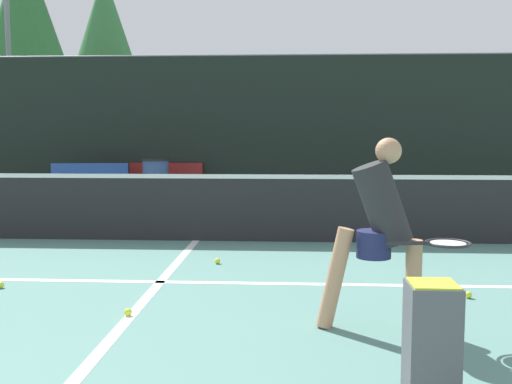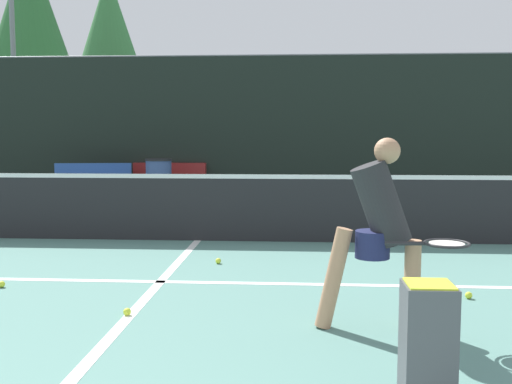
{
  "view_description": "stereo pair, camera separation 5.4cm",
  "coord_description": "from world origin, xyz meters",
  "px_view_note": "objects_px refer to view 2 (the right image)",
  "views": [
    {
      "loc": [
        1.34,
        -0.45,
        1.55
      ],
      "look_at": [
        1.0,
        5.45,
        0.95
      ],
      "focal_mm": 42.0,
      "sensor_mm": 36.0,
      "label": 1
    },
    {
      "loc": [
        1.39,
        -0.45,
        1.55
      ],
      "look_at": [
        1.0,
        5.45,
        0.95
      ],
      "focal_mm": 42.0,
      "sensor_mm": 36.0,
      "label": 2
    }
  ],
  "objects_px": {
    "ball_hopper": "(428,342)",
    "trash_bin": "(159,182)",
    "parked_car": "(187,168)",
    "player_practicing": "(379,226)",
    "courtside_bench": "(93,181)"
  },
  "relations": [
    {
      "from": "ball_hopper",
      "to": "trash_bin",
      "type": "relative_size",
      "value": 0.73
    },
    {
      "from": "courtside_bench",
      "to": "parked_car",
      "type": "distance_m",
      "value": 3.33
    },
    {
      "from": "trash_bin",
      "to": "parked_car",
      "type": "xyz_separation_m",
      "value": [
        0.01,
        3.23,
        0.1
      ]
    },
    {
      "from": "player_practicing",
      "to": "trash_bin",
      "type": "bearing_deg",
      "value": 110.88
    },
    {
      "from": "ball_hopper",
      "to": "parked_car",
      "type": "xyz_separation_m",
      "value": [
        -3.62,
        12.31,
        0.22
      ]
    },
    {
      "from": "player_practicing",
      "to": "trash_bin",
      "type": "xyz_separation_m",
      "value": [
        -3.54,
        7.73,
        -0.33
      ]
    },
    {
      "from": "ball_hopper",
      "to": "courtside_bench",
      "type": "distance_m",
      "value": 10.69
    },
    {
      "from": "ball_hopper",
      "to": "parked_car",
      "type": "bearing_deg",
      "value": 106.38
    },
    {
      "from": "player_practicing",
      "to": "parked_car",
      "type": "relative_size",
      "value": 0.33
    },
    {
      "from": "courtside_bench",
      "to": "trash_bin",
      "type": "height_order",
      "value": "trash_bin"
    },
    {
      "from": "ball_hopper",
      "to": "parked_car",
      "type": "height_order",
      "value": "parked_car"
    },
    {
      "from": "player_practicing",
      "to": "trash_bin",
      "type": "height_order",
      "value": "player_practicing"
    },
    {
      "from": "courtside_bench",
      "to": "player_practicing",
      "type": "bearing_deg",
      "value": -65.34
    },
    {
      "from": "courtside_bench",
      "to": "trash_bin",
      "type": "xyz_separation_m",
      "value": [
        1.53,
        -0.29,
        0.02
      ]
    },
    {
      "from": "player_practicing",
      "to": "parked_car",
      "type": "distance_m",
      "value": 11.52
    }
  ]
}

